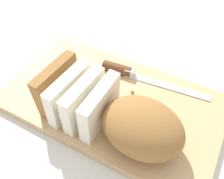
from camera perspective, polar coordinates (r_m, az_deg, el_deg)
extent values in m
plane|color=silver|center=(0.54, 0.00, -3.48)|extent=(3.00, 3.00, 0.00)
cube|color=tan|center=(0.53, 0.00, -2.84)|extent=(0.47, 0.27, 0.02)
ellipsoid|color=#996633|center=(0.43, 7.05, -8.73)|extent=(0.15, 0.12, 0.09)
cube|color=#F2E8CC|center=(0.45, -2.80, -4.14)|extent=(0.03, 0.11, 0.09)
cube|color=#F2E8CC|center=(0.47, -6.51, -2.60)|extent=(0.03, 0.11, 0.09)
cube|color=#F2E8CC|center=(0.48, -9.94, -1.06)|extent=(0.03, 0.11, 0.09)
cube|color=#996633|center=(0.50, -12.47, 1.07)|extent=(0.03, 0.11, 0.09)
cube|color=silver|center=(0.56, 13.10, 0.65)|extent=(0.18, 0.04, 0.00)
cylinder|color=#593319|center=(0.58, 1.20, 4.93)|extent=(0.07, 0.03, 0.02)
cube|color=silver|center=(0.57, 4.42, 3.91)|extent=(0.02, 0.02, 0.02)
sphere|color=#A8753D|center=(0.51, 0.09, -4.53)|extent=(0.01, 0.01, 0.01)
sphere|color=#A8753D|center=(0.52, 5.92, -2.99)|extent=(0.00, 0.00, 0.00)
sphere|color=#A8753D|center=(0.54, 4.76, -0.54)|extent=(0.01, 0.01, 0.01)
sphere|color=#A8753D|center=(0.51, -3.18, -4.05)|extent=(0.01, 0.01, 0.01)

